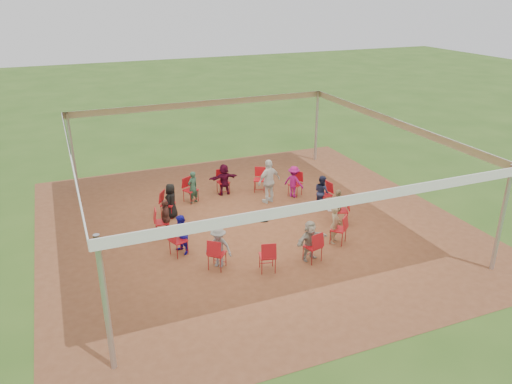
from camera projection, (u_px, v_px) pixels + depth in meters
name	position (u px, v px, depth m)	size (l,w,h in m)	color
ground	(252.00, 224.00, 16.06)	(80.00, 80.00, 0.00)	#32551A
dirt_patch	(252.00, 224.00, 16.06)	(13.00, 13.00, 0.00)	brown
tent	(252.00, 154.00, 15.16)	(10.33, 10.33, 3.00)	#B2B2B7
chair_0	(341.00, 211.00, 15.97)	(0.42, 0.44, 0.90)	#B31219
chair_1	(324.00, 195.00, 17.19)	(0.42, 0.44, 0.90)	#B31219
chair_2	(295.00, 184.00, 18.10)	(0.42, 0.44, 0.90)	#B31219
chair_3	(260.00, 180.00, 18.51)	(0.42, 0.44, 0.90)	#B31219
chair_4	(223.00, 182.00, 18.33)	(0.42, 0.44, 0.90)	#B31219
chair_5	(191.00, 190.00, 17.58)	(0.42, 0.44, 0.90)	#B31219
chair_6	(168.00, 204.00, 16.45)	(0.42, 0.44, 0.90)	#B31219
chair_7	(162.00, 222.00, 15.19)	(0.42, 0.44, 0.90)	#B31219
chair_8	(178.00, 241.00, 14.09)	(0.42, 0.44, 0.90)	#B31219
chair_9	(217.00, 254.00, 13.40)	(0.42, 0.44, 0.90)	#B31219
chair_10	(267.00, 256.00, 13.29)	(0.42, 0.44, 0.90)	#B31219
chair_11	(313.00, 246.00, 13.77)	(0.42, 0.44, 0.90)	#B31219
chair_12	(338.00, 229.00, 14.74)	(0.42, 0.44, 0.90)	#B31219
person_seated_0	(338.00, 207.00, 15.91)	(0.68, 0.35, 1.17)	#98805B
person_seated_1	(322.00, 192.00, 17.08)	(0.57, 0.33, 1.17)	#1E2442
person_seated_2	(294.00, 182.00, 17.96)	(0.75, 0.37, 1.17)	#890F5C
person_seated_3	(224.00, 179.00, 18.17)	(1.08, 0.40, 1.17)	#430820
person_seated_4	(193.00, 187.00, 17.45)	(0.43, 0.28, 1.17)	#254735
person_seated_5	(171.00, 201.00, 16.37)	(0.57, 0.32, 1.17)	black
person_seated_6	(166.00, 218.00, 15.16)	(0.68, 0.35, 1.17)	brown
person_seated_7	(182.00, 235.00, 14.11)	(0.57, 0.33, 1.17)	#17149B
person_seated_8	(219.00, 247.00, 13.45)	(0.75, 0.37, 1.17)	gray
person_seated_9	(310.00, 240.00, 13.81)	(1.08, 0.40, 1.17)	#A4A091
person_seated_10	(335.00, 224.00, 14.73)	(0.43, 0.28, 1.17)	#98805B
standing_person	(269.00, 181.00, 17.42)	(0.93, 0.48, 1.59)	silver
cable_coil	(263.00, 220.00, 16.33)	(0.44, 0.44, 0.03)	black
laptop	(332.00, 208.00, 15.92)	(0.32, 0.36, 0.20)	#B7B7BC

